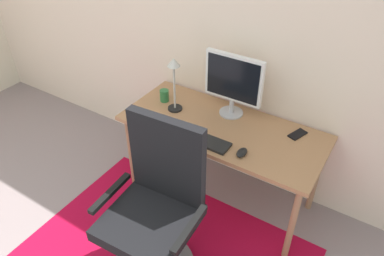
% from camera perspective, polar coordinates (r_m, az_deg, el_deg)
% --- Properties ---
extents(wall_back, '(6.00, 0.10, 2.60)m').
position_cam_1_polar(wall_back, '(2.86, 0.53, 17.14)').
color(wall_back, beige).
rests_on(wall_back, ground).
extents(desk, '(1.48, 0.64, 0.70)m').
position_cam_1_polar(desk, '(2.67, 4.69, -0.91)').
color(desk, '#A8764E').
rests_on(desk, ground).
extents(monitor, '(0.44, 0.18, 0.48)m').
position_cam_1_polar(monitor, '(2.62, 6.50, 7.33)').
color(monitor, '#B2B2B7').
rests_on(monitor, desk).
extents(keyboard, '(0.43, 0.13, 0.02)m').
position_cam_1_polar(keyboard, '(2.49, 1.27, -1.68)').
color(keyboard, black).
rests_on(keyboard, desk).
extents(computer_mouse, '(0.06, 0.10, 0.03)m').
position_cam_1_polar(computer_mouse, '(2.38, 7.81, -3.82)').
color(computer_mouse, black).
rests_on(computer_mouse, desk).
extents(coffee_cup, '(0.07, 0.07, 0.10)m').
position_cam_1_polar(coffee_cup, '(2.88, -4.35, 5.09)').
color(coffee_cup, '#2B6D38').
rests_on(coffee_cup, desk).
extents(cell_phone, '(0.11, 0.15, 0.01)m').
position_cam_1_polar(cell_phone, '(2.64, 16.21, -0.95)').
color(cell_phone, black).
rests_on(cell_phone, desk).
extents(desk_lamp, '(0.11, 0.11, 0.43)m').
position_cam_1_polar(desk_lamp, '(2.66, -2.83, 8.13)').
color(desk_lamp, black).
rests_on(desk_lamp, desk).
extents(office_chair, '(0.61, 0.55, 1.12)m').
position_cam_1_polar(office_chair, '(2.32, -5.68, -13.85)').
color(office_chair, slate).
rests_on(office_chair, ground).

